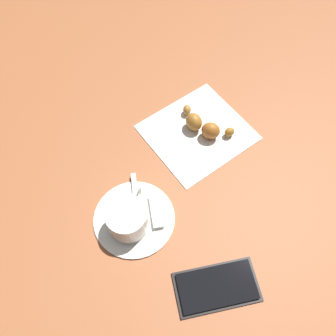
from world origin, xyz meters
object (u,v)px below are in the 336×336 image
espresso_cup (128,218)px  cell_phone (217,287)px  napkin (197,132)px  saucer (134,218)px  sugar_packet (156,211)px  teaspoon (138,215)px  croissant (203,125)px

espresso_cup → cell_phone: 0.18m
espresso_cup → cell_phone: bearing=98.6°
espresso_cup → napkin: 0.24m
napkin → cell_phone: size_ratio=1.28×
saucer → napkin: 0.22m
espresso_cup → cell_phone: size_ratio=0.62×
sugar_packet → napkin: bearing=-34.2°
espresso_cup → sugar_packet: (-0.05, 0.02, -0.02)m
espresso_cup → napkin: size_ratio=0.48×
napkin → espresso_cup: bearing=11.5°
teaspoon → cell_phone: (-0.01, 0.18, -0.01)m
espresso_cup → croissant: (-0.24, -0.04, -0.01)m
teaspoon → sugar_packet: bearing=149.1°
croissant → cell_phone: croissant is taller
napkin → teaspoon: bearing=12.8°
espresso_cup → saucer: bearing=-171.4°
saucer → espresso_cup: espresso_cup is taller
espresso_cup → teaspoon: (-0.02, 0.00, -0.02)m
espresso_cup → napkin: bearing=-168.5°
saucer → sugar_packet: (-0.04, 0.02, 0.01)m
cell_phone → espresso_cup: bearing=-81.4°
teaspoon → napkin: (-0.21, -0.05, -0.01)m
espresso_cup → sugar_packet: bearing=159.1°
teaspoon → espresso_cup: bearing=-3.3°
teaspoon → napkin: bearing=-167.2°
croissant → sugar_packet: bearing=17.5°
saucer → croissant: bearing=-170.1°
saucer → napkin: saucer is taller
napkin → saucer: bearing=11.6°
napkin → croissant: croissant is taller
teaspoon → napkin: 0.21m
saucer → espresso_cup: (0.01, 0.00, 0.03)m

